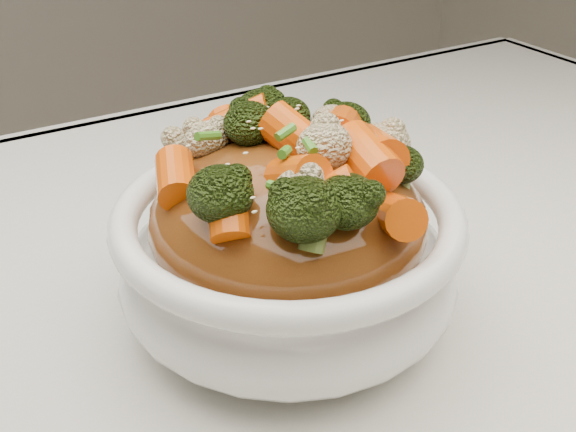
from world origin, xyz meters
TOP-DOWN VIEW (x-y plane):
  - tablecloth at (0.00, 0.00)m, footprint 1.20×0.80m
  - bowl at (-0.02, 0.00)m, footprint 0.28×0.28m
  - sauce_base at (-0.02, 0.00)m, footprint 0.22×0.22m
  - carrots at (-0.02, 0.00)m, footprint 0.22×0.22m
  - broccoli at (-0.02, 0.00)m, footprint 0.22×0.22m
  - cauliflower at (-0.02, 0.00)m, footprint 0.22×0.22m
  - scallions at (-0.02, 0.00)m, footprint 0.17×0.17m
  - sesame_seeds at (-0.02, 0.00)m, footprint 0.20×0.20m

SIDE VIEW (x-z plane):
  - tablecloth at x=0.00m, z-range 0.71..0.75m
  - bowl at x=-0.02m, z-range 0.75..0.84m
  - sauce_base at x=-0.02m, z-range 0.78..0.87m
  - cauliflower at x=-0.02m, z-range 0.87..0.90m
  - broccoli at x=-0.02m, z-range 0.86..0.91m
  - carrots at x=-0.02m, z-range 0.86..0.91m
  - scallions at x=-0.02m, z-range 0.88..0.90m
  - sesame_seeds at x=-0.02m, z-range 0.88..0.89m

